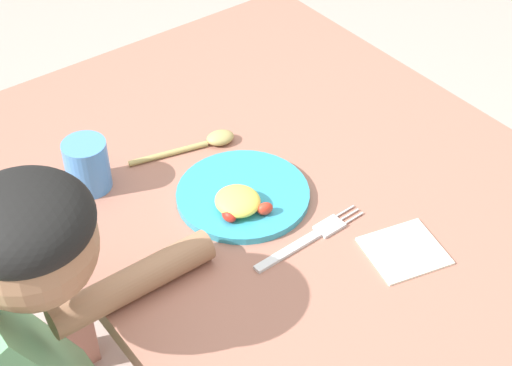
{
  "coord_description": "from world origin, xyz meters",
  "views": [
    {
      "loc": [
        0.78,
        -0.67,
        1.62
      ],
      "look_at": [
        0.0,
        -0.08,
        0.76
      ],
      "focal_mm": 54.91,
      "sensor_mm": 36.0,
      "label": 1
    }
  ],
  "objects_px": {
    "fork": "(309,239)",
    "plate": "(243,197)",
    "spoon": "(206,142)",
    "drinking_cup": "(87,165)"
  },
  "relations": [
    {
      "from": "plate",
      "to": "fork",
      "type": "xyz_separation_m",
      "value": [
        0.13,
        0.03,
        -0.01
      ]
    },
    {
      "from": "spoon",
      "to": "drinking_cup",
      "type": "relative_size",
      "value": 2.17
    },
    {
      "from": "plate",
      "to": "fork",
      "type": "distance_m",
      "value": 0.14
    },
    {
      "from": "spoon",
      "to": "plate",
      "type": "bearing_deg",
      "value": -88.88
    },
    {
      "from": "fork",
      "to": "spoon",
      "type": "relative_size",
      "value": 1.09
    },
    {
      "from": "fork",
      "to": "plate",
      "type": "bearing_deg",
      "value": 100.98
    },
    {
      "from": "spoon",
      "to": "drinking_cup",
      "type": "xyz_separation_m",
      "value": [
        -0.03,
        -0.22,
        0.04
      ]
    },
    {
      "from": "plate",
      "to": "drinking_cup",
      "type": "distance_m",
      "value": 0.26
    },
    {
      "from": "fork",
      "to": "drinking_cup",
      "type": "relative_size",
      "value": 2.37
    },
    {
      "from": "fork",
      "to": "spoon",
      "type": "bearing_deg",
      "value": 87.12
    }
  ]
}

